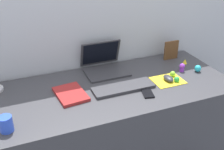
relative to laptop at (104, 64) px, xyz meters
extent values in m
cube|color=#B2B7C1|center=(-0.06, 0.14, -0.01)|extent=(2.87, 0.05, 1.56)
cube|color=#38383D|center=(-0.06, -0.25, -0.42)|extent=(1.67, 0.70, 0.74)
cube|color=#333338|center=(0.00, -0.06, -0.05)|extent=(0.30, 0.21, 0.01)
cube|color=#333338|center=(0.00, 0.07, 0.06)|extent=(0.30, 0.07, 0.19)
cube|color=black|center=(0.00, 0.07, 0.06)|extent=(0.27, 0.05, 0.17)
cube|color=#333338|center=(0.02, -0.30, -0.04)|extent=(0.41, 0.13, 0.02)
cube|color=yellow|center=(0.35, -0.32, -0.05)|extent=(0.21, 0.17, 0.00)
ellipsoid|color=#333338|center=(0.35, -0.32, -0.03)|extent=(0.06, 0.10, 0.03)
cube|color=black|center=(0.14, -0.41, -0.05)|extent=(0.09, 0.14, 0.01)
cube|color=maroon|center=(-0.32, -0.25, -0.04)|extent=(0.19, 0.26, 0.02)
cube|color=brown|center=(0.57, -0.01, 0.02)|extent=(0.12, 0.02, 0.15)
cylinder|color=blue|center=(-0.71, -0.47, -0.01)|extent=(0.07, 0.07, 0.09)
cylinder|color=purple|center=(0.52, -0.23, -0.04)|extent=(0.03, 0.03, 0.03)
sphere|color=purple|center=(0.52, -0.23, -0.01)|extent=(0.04, 0.04, 0.04)
cone|color=yellow|center=(0.62, -0.13, -0.03)|extent=(0.03, 0.03, 0.04)
ellipsoid|color=green|center=(0.40, -0.36, -0.03)|extent=(0.04, 0.04, 0.04)
ellipsoid|color=#8CDB33|center=(0.41, -0.28, -0.03)|extent=(0.04, 0.04, 0.04)
ellipsoid|color=#28B7CC|center=(0.63, -0.28, -0.03)|extent=(0.05, 0.05, 0.05)
camera|label=1|loc=(-0.64, -1.74, 0.88)|focal=45.01mm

